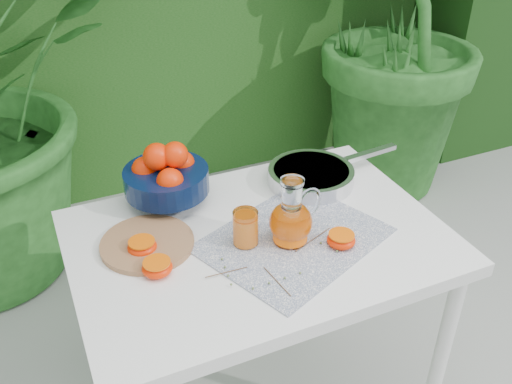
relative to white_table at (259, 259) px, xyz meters
name	(u,v)px	position (x,y,z in m)	size (l,w,h in m)	color
potted_plant_right	(385,21)	(1.20, 1.17, 0.22)	(1.77, 1.77, 1.77)	#20511B
white_table	(259,259)	(0.00, 0.00, 0.00)	(1.00, 0.70, 0.75)	white
placemat	(294,239)	(0.08, -0.05, 0.08)	(0.46, 0.36, 0.00)	#0D204E
cutting_board	(147,244)	(-0.29, 0.08, 0.09)	(0.25, 0.25, 0.02)	olive
fruit_bowl	(166,175)	(-0.17, 0.27, 0.17)	(0.26, 0.26, 0.19)	black
juice_pitcher	(291,220)	(0.07, -0.05, 0.15)	(0.17, 0.14, 0.19)	white
juice_tumbler	(246,229)	(-0.05, -0.02, 0.13)	(0.08, 0.08, 0.10)	white
saute_pan	(312,175)	(0.26, 0.19, 0.11)	(0.48, 0.29, 0.05)	silver
orange_halves	(215,251)	(-0.14, -0.03, 0.10)	(0.57, 0.26, 0.04)	#FF2902
thyme_sprigs	(275,262)	(-0.01, -0.13, 0.09)	(0.38, 0.25, 0.01)	brown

